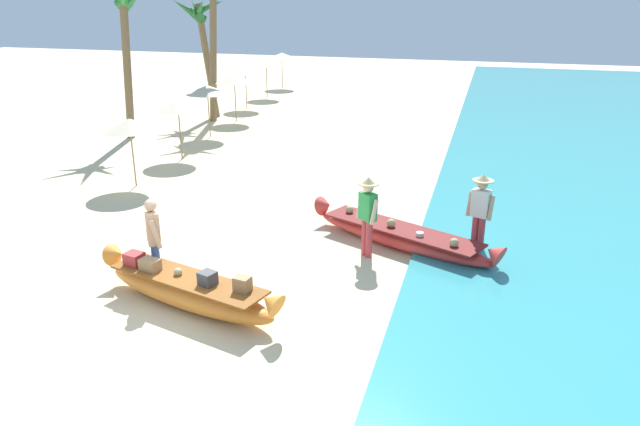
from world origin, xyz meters
The scene contains 15 objects.
ground_plane centered at (0.00, 0.00, 0.00)m, with size 80.00×80.00×0.00m, color beige.
boat_orange_foreground centered at (0.11, -0.24, 0.32)m, with size 3.88×1.63×0.83m.
boat_red_midground centered at (3.26, 3.36, 0.24)m, with size 4.40×2.48×0.72m.
person_vendor_hatted centered at (2.65, 2.70, 0.98)m, with size 0.54×0.51×1.70m.
person_tourist_customer centered at (-0.76, 0.24, 0.99)m, with size 0.48×0.56×1.74m.
person_vendor_assistant centered at (4.84, 3.57, 0.98)m, with size 0.58×0.44×1.69m.
parasol_row_0 centered at (-4.55, 5.59, 1.75)m, with size 1.60×1.60×1.91m.
parasol_row_1 centered at (-4.70, 8.57, 1.75)m, with size 1.60×1.60×1.91m.
parasol_row_2 centered at (-5.18, 11.69, 1.75)m, with size 1.60×1.60×1.91m.
parasol_row_3 centered at (-5.37, 14.58, 1.75)m, with size 1.60×1.60×1.91m.
parasol_row_4 centered at (-6.03, 17.34, 1.75)m, with size 1.60×1.60×1.91m.
parasol_row_5 centered at (-6.17, 20.40, 1.75)m, with size 1.60×1.60×1.91m.
parasol_row_6 centered at (-6.49, 23.68, 1.75)m, with size 1.60×1.60×1.91m.
palm_tree_tall_inland centered at (-7.70, 10.71, 4.52)m, with size 2.43×2.45×5.65m.
palm_tree_leaning_seaward centered at (-7.06, 15.21, 3.96)m, with size 2.34×2.55×4.96m.
Camera 1 is at (4.85, -8.59, 5.21)m, focal length 33.92 mm.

